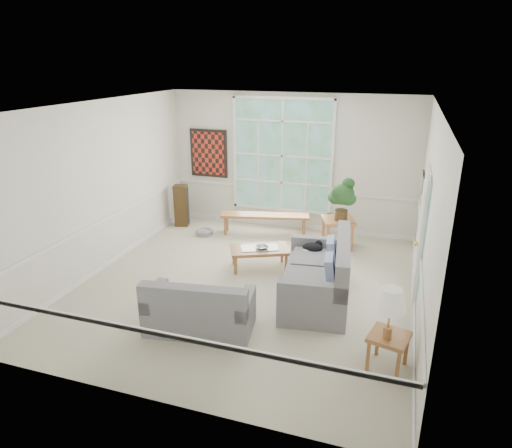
{
  "coord_description": "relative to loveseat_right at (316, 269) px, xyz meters",
  "views": [
    {
      "loc": [
        2.33,
        -6.62,
        3.67
      ],
      "look_at": [
        0.1,
        0.2,
        1.05
      ],
      "focal_mm": 32.0,
      "sensor_mm": 36.0,
      "label": 1
    }
  ],
  "objects": [
    {
      "name": "end_table",
      "position": [
        0.01,
        2.27,
        -0.21
      ],
      "size": [
        0.78,
        0.78,
        0.61
      ],
      "primitive_type": "cube",
      "rotation": [
        0.0,
        0.0,
        0.36
      ],
      "color": "#986037",
      "rests_on": "floor"
    },
    {
      "name": "wall_right",
      "position": [
        1.54,
        0.12,
        0.98
      ],
      "size": [
        0.02,
        6.0,
        3.0
      ],
      "primitive_type": "cube",
      "color": "silver",
      "rests_on": "ground"
    },
    {
      "name": "window_back",
      "position": [
        -1.41,
        3.08,
        1.13
      ],
      "size": [
        2.3,
        0.08,
        2.4
      ],
      "primitive_type": "cube",
      "color": "white",
      "rests_on": "wall_back"
    },
    {
      "name": "floor",
      "position": [
        -1.21,
        0.12,
        -0.52
      ],
      "size": [
        5.5,
        6.0,
        0.01
      ],
      "primitive_type": "cube",
      "color": "#B5B09A",
      "rests_on": "ground"
    },
    {
      "name": "ceiling",
      "position": [
        -1.21,
        0.12,
        2.48
      ],
      "size": [
        5.5,
        6.0,
        0.02
      ],
      "primitive_type": "cube",
      "color": "white",
      "rests_on": "ground"
    },
    {
      "name": "houseplant",
      "position": [
        0.06,
        2.21,
        0.53
      ],
      "size": [
        0.72,
        0.72,
        0.87
      ],
      "primitive_type": null,
      "rotation": [
        0.0,
        0.0,
        0.74
      ],
      "color": "#20481F",
      "rests_on": "end_table"
    },
    {
      "name": "wall_art",
      "position": [
        -3.16,
        3.07,
        1.08
      ],
      "size": [
        0.9,
        0.06,
        1.1
      ],
      "primitive_type": "cube",
      "color": "maroon",
      "rests_on": "wall_back"
    },
    {
      "name": "loveseat_right",
      "position": [
        0.0,
        0.0,
        0.0
      ],
      "size": [
        1.23,
        2.03,
        1.04
      ],
      "primitive_type": "cube",
      "rotation": [
        0.0,
        0.0,
        0.13
      ],
      "color": "slate",
      "rests_on": "floor"
    },
    {
      "name": "pewter_bowl",
      "position": [
        -1.15,
        0.81,
        -0.09
      ],
      "size": [
        0.38,
        0.38,
        0.07
      ],
      "primitive_type": "imported",
      "rotation": [
        0.0,
        0.0,
        0.78
      ],
      "color": "#9A9A9F",
      "rests_on": "coffee_table"
    },
    {
      "name": "table_lamp",
      "position": [
        1.16,
        -1.52,
        0.28
      ],
      "size": [
        0.39,
        0.39,
        0.67
      ],
      "primitive_type": null,
      "rotation": [
        0.0,
        0.0,
        -0.02
      ],
      "color": "silver",
      "rests_on": "side_table"
    },
    {
      "name": "wall_front",
      "position": [
        -1.21,
        -2.88,
        0.98
      ],
      "size": [
        5.5,
        0.02,
        3.0
      ],
      "primitive_type": "cube",
      "color": "silver",
      "rests_on": "ground"
    },
    {
      "name": "wall_frame_far",
      "position": [
        1.5,
        2.27,
        1.03
      ],
      "size": [
        0.04,
        0.26,
        0.32
      ],
      "primitive_type": "cube",
      "color": "black",
      "rests_on": "wall_right"
    },
    {
      "name": "wall_left",
      "position": [
        -3.96,
        0.12,
        0.98
      ],
      "size": [
        0.02,
        6.0,
        3.0
      ],
      "primitive_type": "cube",
      "color": "silver",
      "rests_on": "ground"
    },
    {
      "name": "wall_frame_near",
      "position": [
        1.5,
        1.87,
        1.03
      ],
      "size": [
        0.04,
        0.26,
        0.32
      ],
      "primitive_type": "cube",
      "color": "black",
      "rests_on": "wall_right"
    },
    {
      "name": "cat",
      "position": [
        -0.2,
        0.66,
        0.09
      ],
      "size": [
        0.42,
        0.36,
        0.17
      ],
      "primitive_type": "ellipsoid",
      "rotation": [
        0.0,
        0.0,
        0.38
      ],
      "color": "black",
      "rests_on": "loveseat_right"
    },
    {
      "name": "side_table",
      "position": [
        1.19,
        -1.44,
        -0.28
      ],
      "size": [
        0.56,
        0.56,
        0.47
      ],
      "primitive_type": "cube",
      "rotation": [
        0.0,
        0.0,
        -0.24
      ],
      "color": "#986037",
      "rests_on": "floor"
    },
    {
      "name": "window_bench",
      "position": [
        -1.63,
        2.52,
        -0.29
      ],
      "size": [
        1.96,
        0.81,
        0.45
      ],
      "primitive_type": "cube",
      "rotation": [
        0.0,
        0.0,
        0.24
      ],
      "color": "#986037",
      "rests_on": "floor"
    },
    {
      "name": "coffee_table",
      "position": [
        -1.2,
        0.82,
        -0.32
      ],
      "size": [
        1.2,
        0.96,
        0.39
      ],
      "primitive_type": "cube",
      "rotation": [
        0.0,
        0.0,
        0.43
      ],
      "color": "#986037",
      "rests_on": "floor"
    },
    {
      "name": "door_sidelight",
      "position": [
        1.5,
        0.09,
        0.63
      ],
      "size": [
        0.08,
        0.26,
        1.9
      ],
      "primitive_type": "cube",
      "color": "white",
      "rests_on": "wall_right"
    },
    {
      "name": "loveseat_front",
      "position": [
        -1.4,
        -1.36,
        -0.11
      ],
      "size": [
        1.6,
        0.99,
        0.81
      ],
      "primitive_type": "cube",
      "rotation": [
        0.0,
        0.0,
        0.15
      ],
      "color": "slate",
      "rests_on": "floor"
    },
    {
      "name": "wall_back",
      "position": [
        -1.21,
        3.12,
        0.98
      ],
      "size": [
        5.5,
        0.02,
        3.0
      ],
      "primitive_type": "cube",
      "color": "silver",
      "rests_on": "ground"
    },
    {
      "name": "entry_door",
      "position": [
        1.5,
        0.72,
        0.53
      ],
      "size": [
        0.08,
        0.9,
        2.1
      ],
      "primitive_type": "cube",
      "color": "white",
      "rests_on": "floor"
    },
    {
      "name": "pet_bed",
      "position": [
        -2.87,
        2.06,
        -0.46
      ],
      "size": [
        0.51,
        0.51,
        0.11
      ],
      "primitive_type": "cylinder",
      "rotation": [
        0.0,
        0.0,
        0.39
      ],
      "color": "gray",
      "rests_on": "floor"
    },
    {
      "name": "floor_speaker",
      "position": [
        -3.61,
        2.44,
        -0.04
      ],
      "size": [
        0.35,
        0.3,
        0.96
      ],
      "primitive_type": "cube",
      "rotation": [
        0.0,
        0.0,
        0.24
      ],
      "color": "#3C2913",
      "rests_on": "floor"
    }
  ]
}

